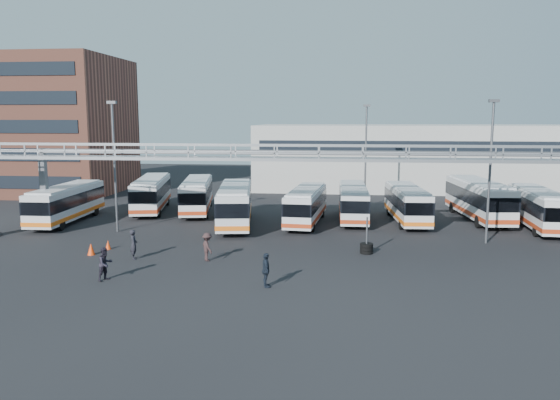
# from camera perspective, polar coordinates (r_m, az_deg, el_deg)

# --- Properties ---
(ground) EXTENTS (140.00, 140.00, 0.00)m
(ground) POSITION_cam_1_polar(r_m,az_deg,el_deg) (33.96, 3.64, -6.70)
(ground) COLOR black
(ground) RESTS_ON ground
(gantry) EXTENTS (51.40, 5.15, 7.10)m
(gantry) POSITION_cam_1_polar(r_m,az_deg,el_deg) (38.77, 4.12, 3.49)
(gantry) COLOR gray
(gantry) RESTS_ON ground
(apartment_building) EXTENTS (18.00, 15.00, 16.00)m
(apartment_building) POSITION_cam_1_polar(r_m,az_deg,el_deg) (72.03, -23.41, 7.17)
(apartment_building) COLOR brown
(apartment_building) RESTS_ON ground
(warehouse) EXTENTS (42.00, 14.00, 8.00)m
(warehouse) POSITION_cam_1_polar(r_m,az_deg,el_deg) (71.68, 14.75, 4.39)
(warehouse) COLOR #9E9E99
(warehouse) RESTS_ON ground
(light_pole_left) EXTENTS (0.70, 0.35, 10.21)m
(light_pole_left) POSITION_cam_1_polar(r_m,az_deg,el_deg) (44.41, -16.92, 4.08)
(light_pole_left) COLOR #4C4F54
(light_pole_left) RESTS_ON ground
(light_pole_mid) EXTENTS (0.70, 0.35, 10.21)m
(light_pole_mid) POSITION_cam_1_polar(r_m,az_deg,el_deg) (41.23, 21.13, 3.55)
(light_pole_mid) COLOR #4C4F54
(light_pole_mid) RESTS_ON ground
(light_pole_back) EXTENTS (0.70, 0.35, 10.21)m
(light_pole_back) POSITION_cam_1_polar(r_m,az_deg,el_deg) (54.88, 8.96, 5.15)
(light_pole_back) COLOR #4C4F54
(light_pole_back) RESTS_ON ground
(bus_0) EXTENTS (2.76, 10.55, 3.18)m
(bus_0) POSITION_cam_1_polar(r_m,az_deg,el_deg) (50.21, -21.41, -0.21)
(bus_0) COLOR silver
(bus_0) RESTS_ON ground
(bus_1) EXTENTS (4.49, 10.94, 3.24)m
(bus_1) POSITION_cam_1_polar(r_m,az_deg,el_deg) (53.88, -13.28, 0.75)
(bus_1) COLOR silver
(bus_1) RESTS_ON ground
(bus_2) EXTENTS (4.24, 10.68, 3.16)m
(bus_2) POSITION_cam_1_polar(r_m,az_deg,el_deg) (52.33, -8.69, 0.61)
(bus_2) COLOR silver
(bus_2) RESTS_ON ground
(bus_3) EXTENTS (4.18, 11.34, 3.37)m
(bus_3) POSITION_cam_1_polar(r_m,az_deg,el_deg) (45.62, -4.73, -0.35)
(bus_3) COLOR silver
(bus_3) RESTS_ON ground
(bus_4) EXTENTS (3.18, 10.15, 3.03)m
(bus_4) POSITION_cam_1_polar(r_m,az_deg,el_deg) (46.25, 2.74, -0.44)
(bus_4) COLOR silver
(bus_4) RESTS_ON ground
(bus_5) EXTENTS (2.45, 10.10, 3.06)m
(bus_5) POSITION_cam_1_polar(r_m,az_deg,el_deg) (48.25, 7.64, -0.11)
(bus_5) COLOR silver
(bus_5) RESTS_ON ground
(bus_6) EXTENTS (3.05, 10.26, 3.07)m
(bus_6) POSITION_cam_1_polar(r_m,az_deg,el_deg) (48.19, 13.13, -0.26)
(bus_6) COLOR silver
(bus_6) RESTS_ON ground
(bus_7) EXTENTS (3.62, 11.63, 3.48)m
(bus_7) POSITION_cam_1_polar(r_m,az_deg,el_deg) (50.98, 20.04, 0.17)
(bus_7) COLOR silver
(bus_7) RESTS_ON ground
(bus_8) EXTENTS (2.88, 10.53, 3.17)m
(bus_8) POSITION_cam_1_polar(r_m,az_deg,el_deg) (48.88, 25.39, -0.69)
(bus_8) COLOR silver
(bus_8) RESTS_ON ground
(pedestrian_a) EXTENTS (0.67, 0.81, 1.91)m
(pedestrian_a) POSITION_cam_1_polar(r_m,az_deg,el_deg) (36.06, -15.04, -4.51)
(pedestrian_a) COLOR black
(pedestrian_a) RESTS_ON ground
(pedestrian_b) EXTENTS (1.06, 1.14, 1.87)m
(pedestrian_b) POSITION_cam_1_polar(r_m,az_deg,el_deg) (31.91, -17.79, -6.37)
(pedestrian_b) COLOR black
(pedestrian_b) RESTS_ON ground
(pedestrian_c) EXTENTS (1.21, 1.34, 1.80)m
(pedestrian_c) POSITION_cam_1_polar(r_m,az_deg,el_deg) (34.73, -7.61, -4.88)
(pedestrian_c) COLOR #322121
(pedestrian_c) RESTS_ON ground
(pedestrian_d) EXTENTS (0.74, 1.18, 1.87)m
(pedestrian_d) POSITION_cam_1_polar(r_m,az_deg,el_deg) (29.20, -1.47, -7.35)
(pedestrian_d) COLOR black
(pedestrian_d) RESTS_ON ground
(cone_left) EXTENTS (0.61, 0.61, 0.78)m
(cone_left) POSITION_cam_1_polar(r_m,az_deg,el_deg) (38.09, -19.14, -4.87)
(cone_left) COLOR #F53F0D
(cone_left) RESTS_ON ground
(cone_right) EXTENTS (0.47, 0.47, 0.63)m
(cone_right) POSITION_cam_1_polar(r_m,az_deg,el_deg) (39.33, -17.52, -4.49)
(cone_right) COLOR #F53F0D
(cone_right) RESTS_ON ground
(tire_stack) EXTENTS (0.86, 0.86, 2.46)m
(tire_stack) POSITION_cam_1_polar(r_m,az_deg,el_deg) (36.82, 9.03, -4.91)
(tire_stack) COLOR black
(tire_stack) RESTS_ON ground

